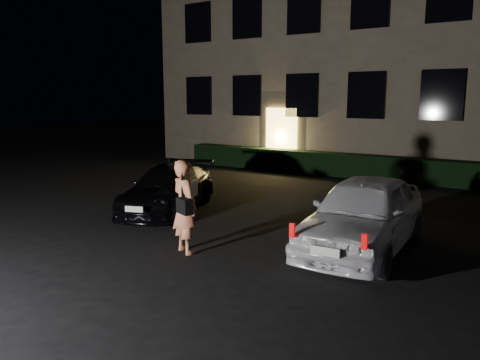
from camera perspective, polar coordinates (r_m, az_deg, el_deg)
The scene contains 6 objects.
ground at distance 8.88m, azimuth -9.25°, elevation -9.22°, with size 80.00×80.00×0.00m, color black.
building at distance 22.10m, azimuth 19.00°, elevation 17.51°, with size 20.00×8.11×12.00m.
hedge at distance 17.76m, azimuth 14.30°, elevation 1.64°, with size 15.00×0.70×0.85m, color black.
sedan at distance 12.31m, azimuth -8.70°, elevation -1.03°, with size 2.90×4.26×1.15m.
hatch at distance 9.31m, azimuth 14.86°, elevation -3.95°, with size 1.86×4.24×1.42m.
man at distance 8.83m, azimuth -6.75°, elevation -3.22°, with size 0.76×0.66×1.78m.
Camera 1 is at (5.74, -6.12, 2.89)m, focal length 35.00 mm.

